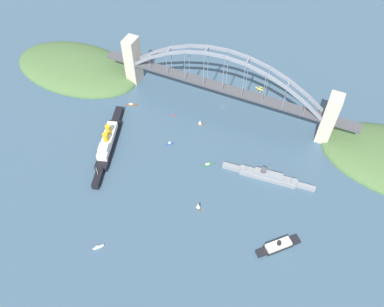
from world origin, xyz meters
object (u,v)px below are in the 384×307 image
at_px(ocean_liner, 108,142).
at_px(naval_cruiser, 267,176).
at_px(small_boat_6, 170,143).
at_px(channel_marker_buoy, 173,115).
at_px(small_boat_4, 200,122).
at_px(harbor_arch_bridge, 224,86).
at_px(harbor_ferry_steamer, 279,245).
at_px(small_boat_1, 198,206).
at_px(seaplane_taxiing_near_bridge, 259,89).
at_px(small_boat_3, 98,247).
at_px(small_boat_2, 208,164).
at_px(small_boat_0, 132,104).

bearing_deg(ocean_liner, naval_cruiser, -169.66).
height_order(small_boat_6, channel_marker_buoy, channel_marker_buoy).
bearing_deg(small_boat_4, harbor_arch_bridge, -108.27).
xyz_separation_m(harbor_arch_bridge, harbor_ferry_steamer, (-101.59, 132.91, -26.98)).
bearing_deg(channel_marker_buoy, small_boat_6, 111.15).
height_order(small_boat_1, channel_marker_buoy, small_boat_1).
xyz_separation_m(harbor_arch_bridge, channel_marker_buoy, (42.16, 33.77, -28.15)).
bearing_deg(small_boat_4, ocean_liner, 42.78).
distance_m(small_boat_1, small_boat_4, 100.13).
height_order(naval_cruiser, small_boat_4, naval_cruiser).
relative_size(seaplane_taxiing_near_bridge, small_boat_6, 1.33).
relative_size(small_boat_3, small_boat_6, 1.07).
bearing_deg(small_boat_3, small_boat_2, -112.63).
bearing_deg(small_boat_2, small_boat_3, 67.37).
distance_m(small_boat_2, small_boat_3, 124.45).
bearing_deg(naval_cruiser, ocean_liner, 10.34).
height_order(naval_cruiser, seaplane_taxiing_near_bridge, naval_cruiser).
height_order(harbor_ferry_steamer, small_boat_2, harbor_ferry_steamer).
relative_size(harbor_ferry_steamer, small_boat_4, 4.85).
xyz_separation_m(ocean_liner, small_boat_6, (-53.24, -27.87, -4.94)).
xyz_separation_m(ocean_liner, small_boat_2, (-98.06, -19.30, -5.00)).
relative_size(seaplane_taxiing_near_bridge, channel_marker_buoy, 3.42).
relative_size(ocean_liner, small_boat_1, 12.96).
height_order(small_boat_0, small_boat_2, small_boat_2).
xyz_separation_m(naval_cruiser, small_boat_4, (83.60, -36.58, -0.15)).
bearing_deg(small_boat_3, small_boat_6, -91.42).
distance_m(ocean_liner, channel_marker_buoy, 75.85).
relative_size(small_boat_2, small_boat_3, 1.29).
height_order(small_boat_2, small_boat_3, small_boat_3).
distance_m(small_boat_1, channel_marker_buoy, 116.03).
height_order(small_boat_3, channel_marker_buoy, channel_marker_buoy).
height_order(seaplane_taxiing_near_bridge, small_boat_6, seaplane_taxiing_near_bridge).
xyz_separation_m(ocean_liner, small_boat_1, (-108.76, 27.65, -2.18)).
distance_m(small_boat_0, small_boat_4, 79.50).
bearing_deg(small_boat_4, small_boat_3, 83.02).
height_order(harbor_arch_bridge, seaplane_taxiing_near_bridge, harbor_arch_bridge).
relative_size(small_boat_1, small_boat_2, 0.78).
height_order(ocean_liner, naval_cruiser, ocean_liner).
bearing_deg(small_boat_0, seaplane_taxiing_near_bridge, -146.17).
bearing_deg(small_boat_6, harbor_arch_bridge, -111.44).
relative_size(ocean_liner, small_boat_3, 13.11).
bearing_deg(small_boat_2, channel_marker_buoy, -37.65).
xyz_separation_m(small_boat_0, channel_marker_buoy, (-48.46, -4.57, 0.46)).
bearing_deg(small_boat_3, harbor_ferry_steamer, -155.14).
relative_size(harbor_arch_bridge, ocean_liner, 2.78).
bearing_deg(small_boat_1, small_boat_6, -45.00).
bearing_deg(harbor_arch_bridge, small_boat_0, 22.93).
distance_m(seaplane_taxiing_near_bridge, small_boat_2, 121.13).
relative_size(small_boat_1, small_boat_3, 1.01).
bearing_deg(small_boat_6, naval_cruiser, -179.93).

